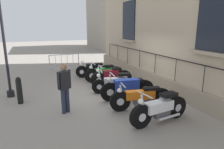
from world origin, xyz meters
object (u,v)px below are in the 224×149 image
object	(u,v)px
motorcycle_black	(94,69)
motorcycle_green	(104,73)
motorcycle_silver	(116,84)
motorcycle_maroon	(111,77)
motorcycle_orange	(141,98)
pedestrian_standing	(64,86)
motorcycle_blue	(128,88)
lamppost	(0,12)
bollard	(19,90)
motorcycle_white	(160,109)
crowd_barrier	(64,62)

from	to	relation	value
motorcycle_black	motorcycle_green	distance (m)	0.97
motorcycle_black	motorcycle_silver	world-z (taller)	motorcycle_silver
motorcycle_maroon	motorcycle_orange	xyz separation A→B (m)	(0.07, 2.81, -0.02)
motorcycle_black	pedestrian_standing	world-z (taller)	pedestrian_standing
motorcycle_green	pedestrian_standing	world-z (taller)	pedestrian_standing
motorcycle_black	pedestrian_standing	xyz separation A→B (m)	(2.22, 4.02, 0.49)
motorcycle_silver	motorcycle_blue	size ratio (longest dim) A/B	0.94
motorcycle_green	motorcycle_maroon	xyz separation A→B (m)	(-0.00, 0.99, 0.01)
motorcycle_black	motorcycle_maroon	xyz separation A→B (m)	(-0.25, 1.93, 0.01)
lamppost	bollard	distance (m)	2.92
motorcycle_black	lamppost	size ratio (longest dim) A/B	0.46
motorcycle_maroon	motorcycle_blue	size ratio (longest dim) A/B	0.93
motorcycle_green	lamppost	xyz separation A→B (m)	(4.24, 0.72, 2.81)
lamppost	motorcycle_silver	bearing A→B (deg)	163.70
motorcycle_green	bollard	world-z (taller)	bollard
lamppost	motorcycle_black	bearing A→B (deg)	-157.44
motorcycle_blue	motorcycle_maroon	bearing A→B (deg)	-92.45
lamppost	pedestrian_standing	world-z (taller)	lamppost
motorcycle_white	pedestrian_standing	size ratio (longest dim) A/B	1.25
motorcycle_silver	motorcycle_green	bearing A→B (deg)	-95.05
bollard	motorcycle_blue	bearing A→B (deg)	163.30
motorcycle_blue	bollard	distance (m)	3.96
motorcycle_maroon	motorcycle_blue	world-z (taller)	motorcycle_blue
motorcycle_black	motorcycle_green	world-z (taller)	motorcycle_green
motorcycle_maroon	motorcycle_orange	bearing A→B (deg)	88.59
motorcycle_green	motorcycle_maroon	world-z (taller)	motorcycle_maroon
motorcycle_white	bollard	distance (m)	4.95
motorcycle_black	motorcycle_blue	size ratio (longest dim) A/B	0.92
motorcycle_silver	motorcycle_white	distance (m)	2.92
motorcycle_blue	lamppost	world-z (taller)	lamppost
motorcycle_silver	lamppost	size ratio (longest dim) A/B	0.47
crowd_barrier	motorcycle_white	bearing A→B (deg)	99.96
motorcycle_orange	bollard	bearing A→B (deg)	-29.38
motorcycle_green	motorcycle_maroon	distance (m)	0.99
motorcycle_blue	pedestrian_standing	xyz separation A→B (m)	(2.39, 0.28, 0.44)
motorcycle_maroon	crowd_barrier	size ratio (longest dim) A/B	1.07
motorcycle_white	bollard	xyz separation A→B (m)	(3.81, -3.17, 0.09)
motorcycle_white	lamppost	distance (m)	6.51
motorcycle_silver	motorcycle_orange	bearing A→B (deg)	93.08
motorcycle_orange	motorcycle_blue	bearing A→B (deg)	-89.52
bollard	lamppost	bearing A→B (deg)	-68.02
motorcycle_green	motorcycle_silver	world-z (taller)	motorcycle_silver
motorcycle_white	crowd_barrier	bearing A→B (deg)	-80.04
motorcycle_black	bollard	size ratio (longest dim) A/B	1.95
bollard	pedestrian_standing	bearing A→B (deg)	134.56
motorcycle_green	motorcycle_orange	xyz separation A→B (m)	(0.07, 3.80, -0.01)
motorcycle_silver	motorcycle_blue	world-z (taller)	motorcycle_blue
motorcycle_silver	crowd_barrier	world-z (taller)	crowd_barrier
motorcycle_silver	motorcycle_white	bearing A→B (deg)	92.22
motorcycle_white	motorcycle_orange	bearing A→B (deg)	-89.38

